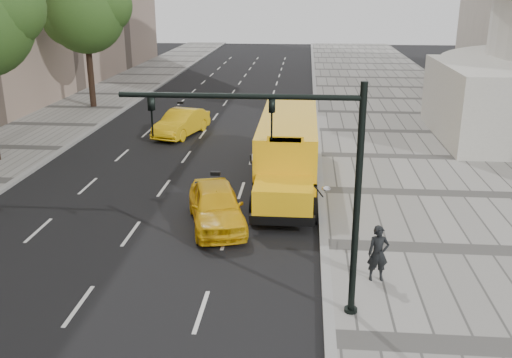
# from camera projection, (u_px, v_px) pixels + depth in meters

# --- Properties ---
(ground) EXTENTS (140.00, 140.00, 0.00)m
(ground) POSITION_uv_depth(u_px,v_px,m) (186.00, 189.00, 25.42)
(ground) COLOR black
(ground) RESTS_ON ground
(sidewalk_museum) EXTENTS (12.00, 140.00, 0.15)m
(sidewalk_museum) POSITION_uv_depth(u_px,v_px,m) (461.00, 195.00, 24.41)
(sidewalk_museum) COLOR gray
(sidewalk_museum) RESTS_ON ground
(curb_museum) EXTENTS (0.30, 140.00, 0.15)m
(curb_museum) POSITION_uv_depth(u_px,v_px,m) (321.00, 191.00, 24.91)
(curb_museum) COLOR gray
(curb_museum) RESTS_ON ground
(curb_far) EXTENTS (0.30, 140.00, 0.15)m
(curb_far) POSITION_uv_depth(u_px,v_px,m) (13.00, 182.00, 26.06)
(curb_far) COLOR gray
(curb_far) RESTS_ON ground
(tree_c) EXTENTS (6.20, 5.51, 9.51)m
(tree_c) POSITION_uv_depth(u_px,v_px,m) (87.00, 14.00, 40.32)
(tree_c) COLOR black
(tree_c) RESTS_ON ground
(school_bus) EXTENTS (2.96, 11.56, 3.19)m
(school_bus) POSITION_uv_depth(u_px,v_px,m) (288.00, 144.00, 25.92)
(school_bus) COLOR yellow
(school_bus) RESTS_ON ground
(taxi_near) EXTENTS (3.03, 4.99, 1.59)m
(taxi_near) POSITION_uv_depth(u_px,v_px,m) (216.00, 205.00, 21.28)
(taxi_near) COLOR yellow
(taxi_near) RESTS_ON ground
(taxi_far) EXTENTS (2.86, 5.01, 1.56)m
(taxi_far) POSITION_uv_depth(u_px,v_px,m) (181.00, 123.00, 34.39)
(taxi_far) COLOR yellow
(taxi_far) RESTS_ON ground
(pedestrian) EXTENTS (0.67, 0.48, 1.73)m
(pedestrian) POSITION_uv_depth(u_px,v_px,m) (378.00, 253.00, 16.93)
(pedestrian) COLOR black
(pedestrian) RESTS_ON sidewalk_museum
(traffic_signal) EXTENTS (6.18, 0.36, 6.40)m
(traffic_signal) POSITION_uv_depth(u_px,v_px,m) (303.00, 172.00, 14.37)
(traffic_signal) COLOR black
(traffic_signal) RESTS_ON ground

